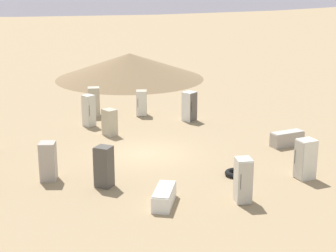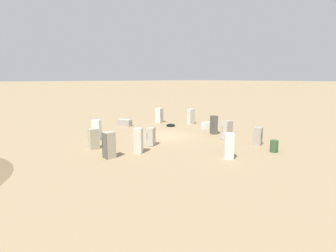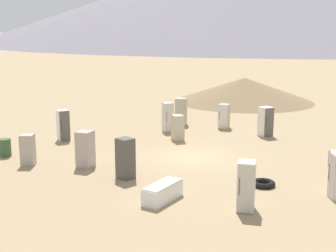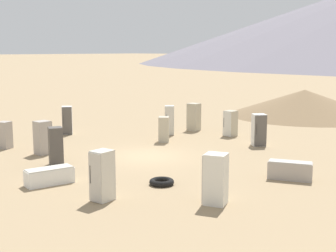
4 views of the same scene
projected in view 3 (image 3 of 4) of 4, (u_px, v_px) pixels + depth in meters
ground_plane at (193, 157)px, 23.52m from camera, size 1000.00×1000.00×0.00m
dirt_mound at (244, 90)px, 41.17m from camera, size 12.14×12.14×2.10m
discarded_fridge_0 at (181, 112)px, 31.17m from camera, size 0.76×0.74×1.81m
discarded_fridge_2 at (63, 125)px, 26.91m from camera, size 0.85×0.86×1.78m
discarded_fridge_3 at (162, 192)px, 17.57m from camera, size 1.98×1.13×0.67m
discarded_fridge_4 at (28, 150)px, 22.12m from camera, size 0.73×0.77×1.46m
discarded_fridge_5 at (224, 116)px, 30.19m from camera, size 0.76×0.67×1.57m
discarded_fridge_7 at (168, 117)px, 29.13m from camera, size 0.83×0.82×1.84m
discarded_fridge_8 at (125, 158)px, 20.09m from camera, size 0.85×0.89×1.78m
discarded_fridge_9 at (246, 186)px, 16.53m from camera, size 0.79×0.65×1.80m
discarded_fridge_10 at (178, 128)px, 27.01m from camera, size 0.94×0.91×1.47m
discarded_fridge_11 at (266, 122)px, 27.98m from camera, size 0.96×0.96×1.76m
discarded_fridge_12 at (85, 149)px, 21.74m from camera, size 0.78×0.71×1.71m
scrap_tire at (263, 183)px, 19.22m from camera, size 0.98×0.98×0.23m
rusty_barrel at (5, 148)px, 23.62m from camera, size 0.58×0.58×0.90m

